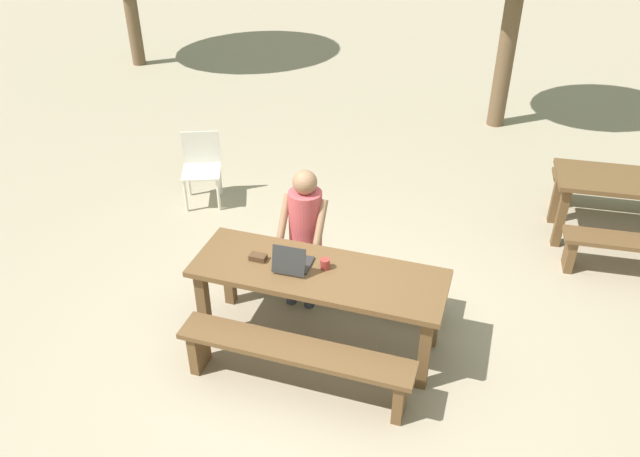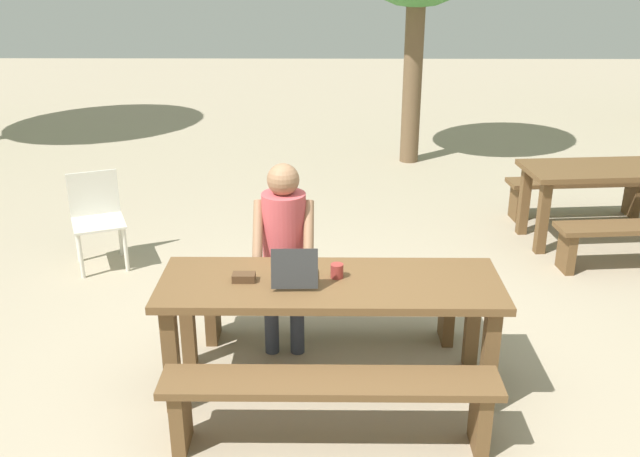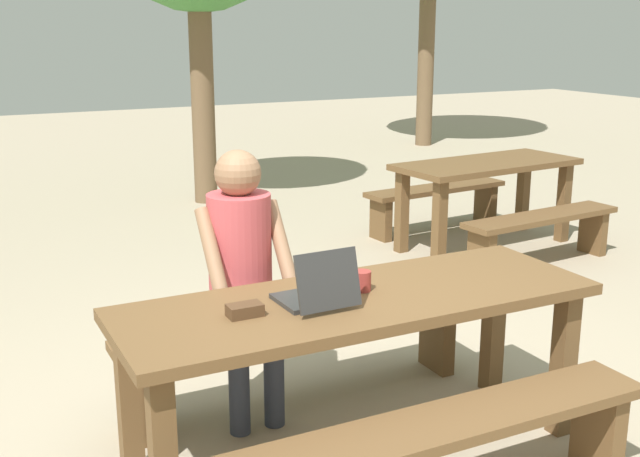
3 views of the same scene
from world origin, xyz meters
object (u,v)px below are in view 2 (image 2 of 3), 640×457
object	(u,v)px
person_seated	(284,242)
plastic_chair	(97,217)
coffee_mug	(337,271)
small_pouch	(244,277)
picnic_table_front	(330,297)
laptop	(295,274)
picnic_table_mid	(609,180)

from	to	relation	value
person_seated	plastic_chair	xyz separation A→B (m)	(-1.76, 1.37, -0.33)
coffee_mug	small_pouch	bearing A→B (deg)	-174.23
picnic_table_front	coffee_mug	world-z (taller)	coffee_mug
picnic_table_front	person_seated	bearing A→B (deg)	119.11
coffee_mug	person_seated	distance (m)	0.63
laptop	coffee_mug	bearing A→B (deg)	-164.28
laptop	small_pouch	bearing A→B (deg)	-5.69
coffee_mug	plastic_chair	size ratio (longest dim) A/B	0.11
laptop	picnic_table_mid	bearing A→B (deg)	-140.27
picnic_table_front	person_seated	size ratio (longest dim) A/B	1.59
laptop	picnic_table_mid	xyz separation A→B (m)	(2.90, 2.55, -0.21)
picnic_table_front	small_pouch	distance (m)	0.55
plastic_chair	picnic_table_mid	distance (m)	4.80
small_pouch	plastic_chair	xyz separation A→B (m)	(-1.54, 1.95, -0.34)
person_seated	plastic_chair	distance (m)	2.26
picnic_table_front	picnic_table_mid	world-z (taller)	picnic_table_front
person_seated	picnic_table_mid	xyz separation A→B (m)	(3.00, 1.95, -0.16)
picnic_table_front	laptop	size ratio (longest dim) A/B	6.72
coffee_mug	person_seated	world-z (taller)	person_seated
small_pouch	person_seated	world-z (taller)	person_seated
laptop	coffee_mug	size ratio (longest dim) A/B	3.52
picnic_table_front	laptop	bearing A→B (deg)	-172.54
picnic_table_front	laptop	xyz separation A→B (m)	(-0.22, -0.03, 0.18)
laptop	person_seated	bearing A→B (deg)	-82.05
coffee_mug	picnic_table_front	bearing A→B (deg)	-128.70
small_pouch	person_seated	xyz separation A→B (m)	(0.22, 0.58, -0.01)
picnic_table_mid	coffee_mug	bearing A→B (deg)	-142.09
coffee_mug	picnic_table_mid	distance (m)	3.62
small_pouch	coffee_mug	bearing A→B (deg)	5.77
plastic_chair	person_seated	bearing A→B (deg)	-60.35
coffee_mug	person_seated	xyz separation A→B (m)	(-0.36, 0.52, -0.03)
picnic_table_front	picnic_table_mid	distance (m)	3.68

